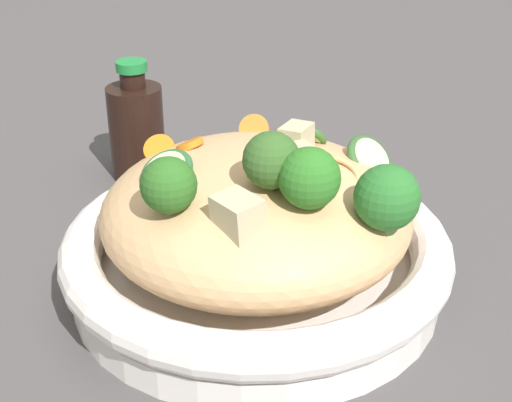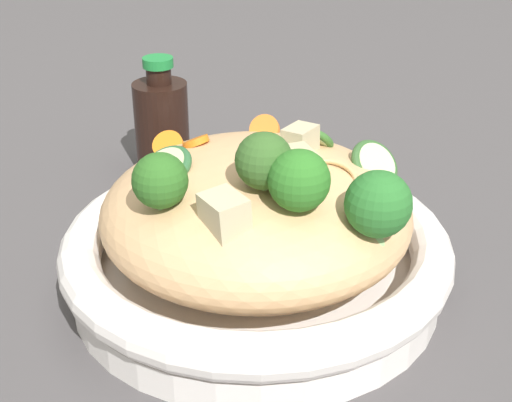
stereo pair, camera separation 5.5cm
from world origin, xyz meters
name	(u,v)px [view 1 (the left image)]	position (x,y,z in m)	size (l,w,h in m)	color
ground_plane	(256,287)	(0.00, 0.00, 0.00)	(3.00, 3.00, 0.00)	#484546
serving_bowl	(256,257)	(0.00, 0.00, 0.03)	(0.30, 0.30, 0.06)	white
noodle_heap	(256,212)	(0.00, 0.00, 0.07)	(0.23, 0.23, 0.09)	tan
broccoli_florets	(298,183)	(0.00, 0.06, 0.12)	(0.18, 0.12, 0.07)	#96BE77
carrot_coins	(205,140)	(0.01, -0.07, 0.10)	(0.11, 0.06, 0.03)	orange
zucchini_slices	(285,157)	(-0.03, 0.00, 0.11)	(0.20, 0.10, 0.04)	beige
chicken_chunks	(277,176)	(0.00, 0.03, 0.11)	(0.12, 0.10, 0.03)	#C4B991
soy_sauce_bottle	(140,128)	(0.00, -0.24, 0.05)	(0.06, 0.06, 0.12)	black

